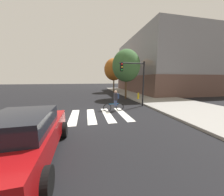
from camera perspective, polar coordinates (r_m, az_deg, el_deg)
name	(u,v)px	position (r m, az deg, el deg)	size (l,w,h in m)	color
ground_plane	(89,116)	(8.96, -10.86, -8.16)	(120.00, 120.00, 0.00)	black
sidewalk	(192,109)	(12.60, 33.23, -4.17)	(6.50, 50.00, 0.15)	gray
crosswalk_stripes	(91,116)	(8.96, -9.65, -8.08)	(5.27, 3.67, 0.01)	silver
sedan_near	(23,137)	(4.83, -35.98, -14.54)	(2.28, 4.66, 1.59)	maroon
cyclist	(115,101)	(9.86, 1.46, -1.39)	(1.71, 0.37, 1.69)	black
traffic_light_near	(135,76)	(11.66, 10.80, 10.00)	(2.47, 0.28, 4.20)	black
fire_hydrant	(138,96)	(15.51, 12.14, 1.01)	(0.33, 0.22, 0.78)	gold
street_tree_near	(126,66)	(16.34, 6.61, 14.67)	(3.55, 3.55, 6.32)	#4C3823
street_tree_mid	(114,69)	(24.26, 0.83, 13.13)	(3.67, 3.67, 6.52)	#4C3823
corner_building	(169,67)	(29.25, 24.93, 13.14)	(17.13, 18.30, 10.46)	brown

